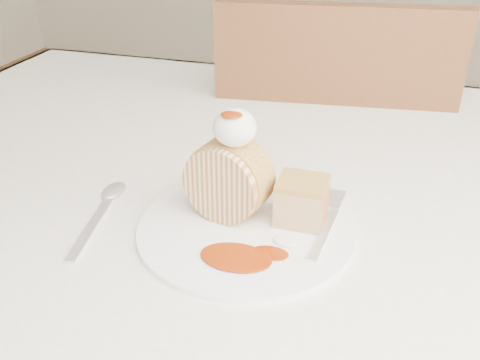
% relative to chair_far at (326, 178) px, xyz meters
% --- Properties ---
extents(table, '(1.40, 0.90, 0.75)m').
position_rel_chair_far_xyz_m(table, '(-0.00, -0.40, 0.13)').
color(table, white).
rests_on(table, ground).
extents(chair_far, '(0.49, 0.49, 0.92)m').
position_rel_chair_far_xyz_m(chair_far, '(0.00, 0.00, 0.00)').
color(chair_far, brown).
rests_on(chair_far, ground).
extents(plate, '(0.25, 0.25, 0.01)m').
position_rel_chair_far_xyz_m(plate, '(-0.02, -0.56, 0.23)').
color(plate, white).
rests_on(plate, table).
extents(roulade_slice, '(0.10, 0.07, 0.09)m').
position_rel_chair_far_xyz_m(roulade_slice, '(-0.05, -0.54, 0.28)').
color(roulade_slice, beige).
rests_on(roulade_slice, plate).
extents(cake_chunk, '(0.06, 0.05, 0.05)m').
position_rel_chair_far_xyz_m(cake_chunk, '(0.04, -0.53, 0.25)').
color(cake_chunk, tan).
rests_on(cake_chunk, plate).
extents(whipped_cream, '(0.05, 0.05, 0.04)m').
position_rel_chair_far_xyz_m(whipped_cream, '(-0.04, -0.54, 0.34)').
color(whipped_cream, white).
rests_on(whipped_cream, roulade_slice).
extents(caramel_drizzle, '(0.02, 0.02, 0.01)m').
position_rel_chair_far_xyz_m(caramel_drizzle, '(-0.04, -0.55, 0.37)').
color(caramel_drizzle, '#882805').
rests_on(caramel_drizzle, whipped_cream).
extents(caramel_pool, '(0.08, 0.05, 0.00)m').
position_rel_chair_far_xyz_m(caramel_pool, '(-0.02, -0.62, 0.23)').
color(caramel_pool, '#882805').
rests_on(caramel_pool, plate).
extents(fork, '(0.03, 0.15, 0.00)m').
position_rel_chair_far_xyz_m(fork, '(0.07, -0.55, 0.23)').
color(fork, silver).
rests_on(fork, plate).
extents(spoon, '(0.05, 0.16, 0.00)m').
position_rel_chair_far_xyz_m(spoon, '(-0.20, -0.61, 0.22)').
color(spoon, silver).
rests_on(spoon, table).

